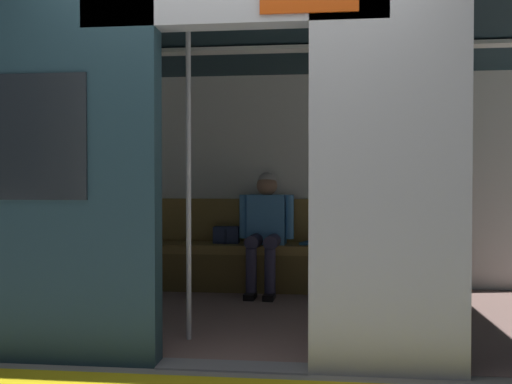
{
  "coord_description": "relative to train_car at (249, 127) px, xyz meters",
  "views": [
    {
      "loc": [
        -0.51,
        3.28,
        1.12
      ],
      "look_at": [
        0.0,
        -1.3,
        1.02
      ],
      "focal_mm": 39.19,
      "sensor_mm": 36.0,
      "label": 1
    }
  ],
  "objects": [
    {
      "name": "book",
      "position": [
        -0.49,
        -1.11,
        -1.07
      ],
      "size": [
        0.23,
        0.26,
        0.03
      ],
      "primitive_type": "cube",
      "rotation": [
        0.0,
        0.0,
        -0.41
      ],
      "color": "#26598C",
      "rests_on": "bench_seat"
    },
    {
      "name": "handbag",
      "position": [
        0.37,
        -1.14,
        -0.99
      ],
      "size": [
        0.26,
        0.15,
        0.17
      ],
      "color": "#262D4C",
      "rests_on": "bench_seat"
    },
    {
      "name": "ground_plane",
      "position": [
        -0.06,
        1.23,
        -1.55
      ],
      "size": [
        60.0,
        60.0,
        0.0
      ],
      "primitive_type": "plane",
      "color": "gray"
    },
    {
      "name": "bench_seat",
      "position": [
        -0.06,
        -1.08,
        -1.19
      ],
      "size": [
        2.63,
        0.44,
        0.47
      ],
      "color": "olive",
      "rests_on": "ground_plane"
    },
    {
      "name": "train_car",
      "position": [
        0.0,
        0.0,
        0.0
      ],
      "size": [
        6.4,
        2.83,
        2.35
      ],
      "color": "#ADAFB5",
      "rests_on": "ground_plane"
    },
    {
      "name": "grab_pole_door",
      "position": [
        0.34,
        0.7,
        -0.45
      ],
      "size": [
        0.04,
        0.04,
        2.21
      ],
      "primitive_type": "cylinder",
      "color": "silver",
      "rests_on": "ground_plane"
    },
    {
      "name": "person_seated",
      "position": [
        -0.04,
        -1.03,
        -0.86
      ],
      "size": [
        0.55,
        0.69,
        1.2
      ],
      "color": "#4C8CC6",
      "rests_on": "ground_plane"
    }
  ]
}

